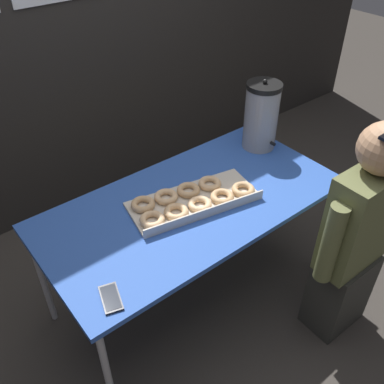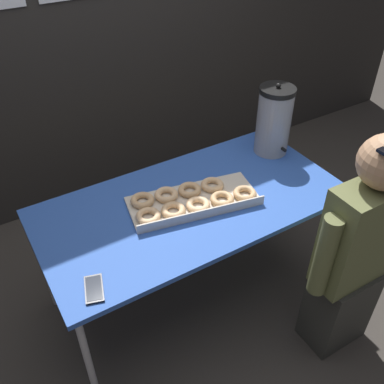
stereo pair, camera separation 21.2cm
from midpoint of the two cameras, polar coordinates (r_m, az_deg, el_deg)
ground_plane at (r=2.66m, az=2.31°, el=-13.20°), size 12.00×12.00×0.00m
back_wall at (r=2.89m, az=-11.92°, el=22.45°), size 6.00×0.11×2.65m
folding_table at (r=2.18m, az=2.74°, el=-2.21°), size 1.55×0.78×0.70m
donut_box at (r=2.12m, az=2.73°, el=-1.19°), size 0.69×0.40×0.05m
coffee_urn at (r=2.50m, az=13.28°, el=9.19°), size 0.20×0.23×0.42m
cell_phone at (r=1.77m, az=-9.57°, el=-12.78°), size 0.11×0.16×0.01m
person_seated at (r=2.18m, az=23.59°, el=-7.82°), size 0.53×0.23×1.25m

